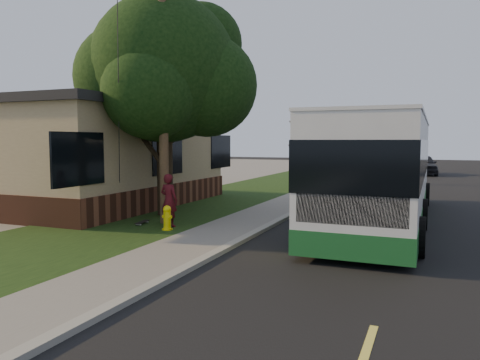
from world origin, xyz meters
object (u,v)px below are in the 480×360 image
at_px(leafy_tree, 166,72).
at_px(bare_tree_near, 299,149).
at_px(bare_tree_far, 340,149).
at_px(traffic_signal, 386,136).
at_px(transit_bus, 382,167).
at_px(utility_pole, 163,81).
at_px(distant_car, 422,165).
at_px(skateboard_main, 142,222).
at_px(fire_hydrant, 167,218).
at_px(dumpster, 85,189).
at_px(skateboarder, 169,200).
at_px(commercial_building, 2,160).

distance_m(leafy_tree, bare_tree_near, 15.66).
relative_size(bare_tree_far, traffic_signal, 0.73).
relative_size(bare_tree_near, transit_bus, 0.34).
xyz_separation_m(utility_pole, distant_car, (7.22, 27.11, -3.82)).
relative_size(leafy_tree, transit_bus, 0.61).
bearing_deg(bare_tree_near, skateboard_main, -91.25).
distance_m(fire_hydrant, bare_tree_far, 30.04).
xyz_separation_m(bare_tree_near, bare_tree_far, (0.50, 12.00, -0.15)).
xyz_separation_m(utility_pole, dumpster, (-5.65, 2.78, -3.95)).
bearing_deg(dumpster, skateboarder, -28.16).
bearing_deg(bare_tree_near, bare_tree_far, 87.61).
height_order(skateboard_main, dumpster, dumpster).
bearing_deg(bare_tree_far, traffic_signal, 48.81).
bearing_deg(transit_bus, distant_car, 88.13).
relative_size(commercial_building, skateboarder, 11.14).
bearing_deg(skateboard_main, distant_car, 74.20).
bearing_deg(utility_pole, dumpster, 153.78).
height_order(commercial_building, utility_pole, utility_pole).
bearing_deg(bare_tree_far, commercial_building, -112.93).
bearing_deg(skateboard_main, leafy_tree, 97.93).
xyz_separation_m(traffic_signal, transit_bus, (2.64, -29.68, -1.32)).
distance_m(bare_tree_far, skateboard_main, 29.51).
height_order(utility_pole, skateboarder, utility_pole).
distance_m(transit_bus, distant_car, 23.83).
bearing_deg(leafy_tree, dumpster, 166.75).
height_order(commercial_building, traffic_signal, traffic_signal).
bearing_deg(skateboarder, skateboard_main, 2.28).
bearing_deg(skateboard_main, traffic_signal, 82.54).
bearing_deg(transit_bus, traffic_signal, 95.08).
height_order(traffic_signal, skateboard_main, traffic_signal).
distance_m(commercial_building, fire_hydrant, 12.16).
height_order(bare_tree_near, bare_tree_far, bare_tree_near).
bearing_deg(traffic_signal, fire_hydrant, -95.21).
bearing_deg(commercial_building, fire_hydrant, -19.33).
distance_m(bare_tree_near, traffic_signal, 16.52).
relative_size(fire_hydrant, dumpster, 0.47).
bearing_deg(fire_hydrant, traffic_signal, 84.79).
relative_size(skateboard_main, distant_car, 0.17).
relative_size(transit_bus, distant_car, 2.68).
xyz_separation_m(commercial_building, skateboard_main, (10.12, -3.44, -1.72)).
xyz_separation_m(skateboarder, distant_car, (6.75, 27.61, -0.08)).
relative_size(utility_pole, transit_bus, 0.71).
height_order(dumpster, distant_car, distant_car).
relative_size(utility_pole, skateboard_main, 11.30).
bearing_deg(traffic_signal, transit_bus, -84.92).
bearing_deg(commercial_building, bare_tree_far, 67.07).
bearing_deg(distant_car, utility_pole, -112.44).
bearing_deg(distant_car, bare_tree_far, 157.16).
distance_m(fire_hydrant, bare_tree_near, 18.10).
distance_m(fire_hydrant, utility_pole, 4.37).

